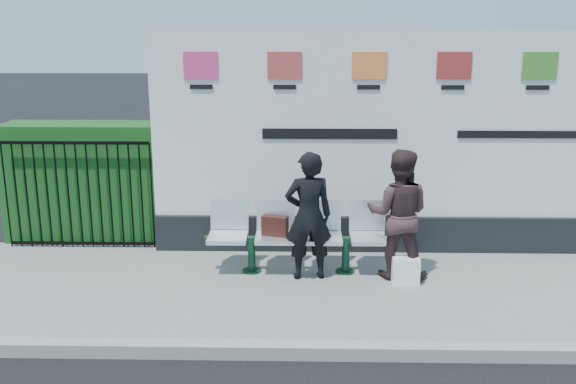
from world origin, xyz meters
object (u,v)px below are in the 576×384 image
Objects in this scene: billboard at (447,159)px; woman_right at (398,214)px; bench at (299,254)px; woman_left at (308,216)px.

billboard is 4.93× the size of woman_right.
billboard is 1.36m from woman_right.
billboard is 3.51× the size of bench.
billboard is 2.43m from bench.
woman_right is (1.10, 0.06, 0.01)m from woman_left.
woman_left is 1.10m from woman_right.
bench is at bearing -156.03° from billboard.
woman_right is at bearing -127.85° from billboard.
billboard is at bearing 23.69° from bench.
woman_left is 0.99× the size of woman_right.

